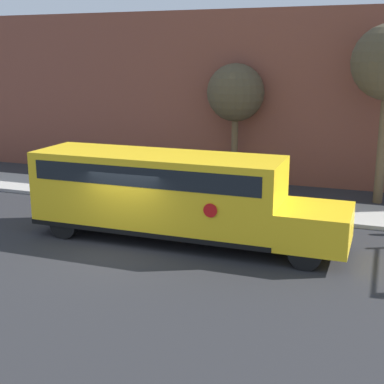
% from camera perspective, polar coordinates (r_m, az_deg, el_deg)
% --- Properties ---
extents(ground_plane, '(60.00, 60.00, 0.00)m').
position_cam_1_polar(ground_plane, '(17.74, -7.37, -6.10)').
color(ground_plane, '#28282B').
extents(sidewalk_strip, '(44.00, 3.00, 0.15)m').
position_cam_1_polar(sidewalk_strip, '(23.40, -0.06, -0.78)').
color(sidewalk_strip, '#B2ADA3').
rests_on(sidewalk_strip, ground).
extents(building_backdrop, '(32.00, 4.00, 8.36)m').
position_cam_1_polar(building_backdrop, '(28.85, 4.48, 10.30)').
color(building_backdrop, brown).
rests_on(building_backdrop, ground).
extents(school_bus, '(10.68, 2.57, 2.98)m').
position_cam_1_polar(school_bus, '(18.03, -2.45, 0.01)').
color(school_bus, yellow).
rests_on(school_bus, ground).
extents(tree_near_sidewalk, '(2.76, 2.76, 5.86)m').
position_cam_1_polar(tree_near_sidewalk, '(26.05, 4.67, 10.43)').
color(tree_near_sidewalk, brown).
rests_on(tree_near_sidewalk, ground).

